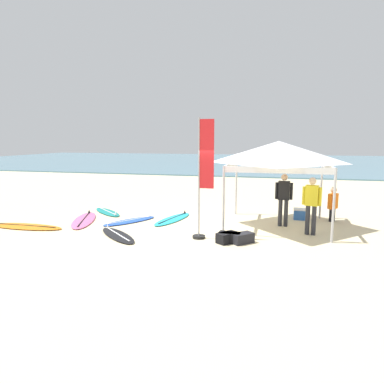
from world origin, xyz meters
name	(u,v)px	position (x,y,z in m)	size (l,w,h in m)	color
ground_plane	(194,228)	(0.00, 0.00, 0.00)	(80.00, 80.00, 0.00)	beige
sea	(258,162)	(0.00, 32.99, 0.05)	(80.00, 36.00, 0.10)	#568499
canopy_tent	(279,153)	(2.52, 0.91, 2.39)	(3.12, 3.12, 2.75)	#B7B7BC
surfboard_pink	(84,220)	(-3.95, 0.02, 0.04)	(1.55, 2.61, 0.19)	pink
surfboard_blue	(130,221)	(-2.34, 0.27, 0.04)	(1.56, 1.99, 0.19)	blue
surfboard_black	(118,235)	(-1.95, -1.45, 0.04)	(1.87, 1.78, 0.19)	black
surfboard_teal	(107,212)	(-3.79, 1.41, 0.04)	(1.81, 1.65, 0.19)	#19847F
surfboard_orange	(25,226)	(-5.29, -1.25, 0.04)	(2.60, 0.71, 0.19)	orange
surfboard_cyan	(173,219)	(-1.00, 0.91, 0.04)	(1.07, 2.29, 0.19)	#23B2CC
person_yellow	(312,202)	(3.52, 0.11, 0.99)	(0.53, 0.31, 1.71)	#2D2D33
person_black	(284,196)	(2.73, 0.95, 0.99)	(0.55, 0.24, 1.71)	#2D2D33
person_orange	(333,203)	(4.39, 2.06, 0.66)	(0.37, 0.49, 1.20)	black
banner_flag	(203,184)	(0.51, -1.06, 1.57)	(0.60, 0.36, 3.40)	#99999E
gear_bag_near_tent	(227,238)	(1.25, -1.28, 0.14)	(0.60, 0.32, 0.28)	black
gear_bag_by_pole	(229,237)	(1.30, -1.25, 0.14)	(0.60, 0.32, 0.28)	black
gear_bag_on_sand	(243,238)	(1.66, -1.23, 0.14)	(0.60, 0.32, 0.28)	#232328
cooler_box	(301,214)	(3.36, 2.09, 0.20)	(0.50, 0.36, 0.39)	#2D60B7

